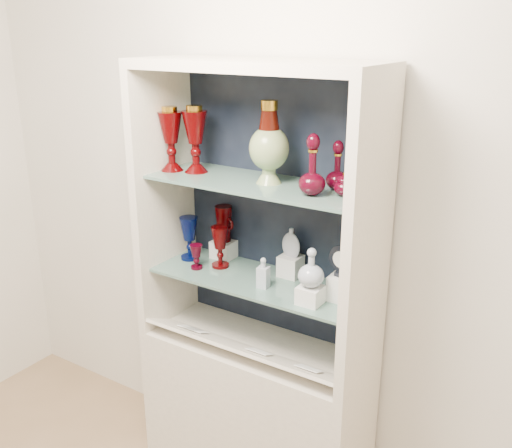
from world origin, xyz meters
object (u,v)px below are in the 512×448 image
Objects in this scene: enamel_urn at (269,142)px; flat_flask at (291,242)px; ruby_goblet_small at (196,257)px; clear_square_bottle at (263,273)px; ruby_pitcher at (224,224)px; clear_round_decanter at (311,269)px; lidded_bowl at (345,183)px; ruby_decanter_a at (313,161)px; cameo_medallion at (341,261)px; pedestal_lamp_left at (171,139)px; ruby_decanter_b at (338,164)px; cobalt_goblet at (189,238)px; ruby_goblet_tall at (220,247)px; pedestal_lamp_right at (195,139)px.

enamel_urn is 0.44m from flat_flask.
clear_square_bottle is (0.35, -0.01, 0.01)m from ruby_goblet_small.
clear_round_decanter is (0.55, -0.20, -0.02)m from ruby_pitcher.
enamel_urn is 3.46× the size of lidded_bowl.
ruby_decanter_a is 1.97× the size of clear_square_bottle.
cameo_medallion is at bearing 27.59° from ruby_decanter_a.
pedestal_lamp_left is 0.46m from enamel_urn.
lidded_bowl is (0.06, -0.06, -0.05)m from ruby_decanter_b.
ruby_decanter_a reaches higher than cameo_medallion.
clear_square_bottle is 0.24m from clear_round_decanter.
lidded_bowl is (0.11, 0.06, -0.08)m from ruby_decanter_a.
ruby_decanter_a is 0.67m from ruby_pitcher.
cobalt_goblet is at bearing -124.19° from ruby_pitcher.
enamel_urn is at bearing -170.73° from cameo_medallion.
ruby_goblet_small is 0.21m from ruby_pitcher.
enamel_urn is 0.64m from cobalt_goblet.
lidded_bowl is at bearing 122.16° from cameo_medallion.
ruby_decanter_b reaches higher than cobalt_goblet.
ruby_goblet_tall is 1.45× the size of cameo_medallion.
pedestal_lamp_right is 0.87× the size of enamel_urn.
pedestal_lamp_right is 1.41× the size of cobalt_goblet.
ruby_goblet_tall is 1.47× the size of flat_flask.
cameo_medallion is at bearing 2.35° from pedestal_lamp_left.
cameo_medallion is (0.68, 0.00, -0.40)m from pedestal_lamp_right.
pedestal_lamp_left is 0.88m from cameo_medallion.
ruby_decanter_b is 1.07× the size of ruby_goblet_tall.
cobalt_goblet is 1.20× the size of ruby_pitcher.
clear_round_decanter is at bearing -21.28° from enamel_urn.
clear_round_decanter reaches higher than cobalt_goblet.
enamel_urn reaches higher than flat_flask.
ruby_goblet_tall is (-0.58, 0.02, -0.37)m from lidded_bowl.
lidded_bowl reaches higher than clear_square_bottle.
pedestal_lamp_left reaches higher than cameo_medallion.
flat_flask reaches higher than ruby_goblet_small.
flat_flask is at bearing 13.73° from ruby_pitcher.
ruby_decanter_a is 2.73× the size of lidded_bowl.
lidded_bowl is 0.71m from ruby_pitcher.
pedestal_lamp_left is 2.12× the size of cameo_medallion.
lidded_bowl reaches higher than cameo_medallion.
enamel_urn is 0.35m from lidded_bowl.
flat_flask is (0.48, 0.08, 0.05)m from cobalt_goblet.
clear_round_decanter is (0.71, -0.05, -0.41)m from pedestal_lamp_left.
lidded_bowl is at bearing -11.65° from flat_flask.
ruby_goblet_small is (0.10, -0.07, -0.04)m from cobalt_goblet.
pedestal_lamp_right reaches higher than ruby_goblet_small.
cameo_medallion reaches higher than ruby_goblet_tall.
ruby_pitcher is at bearing 169.44° from lidded_bowl.
flat_flask is at bearing 14.22° from pedestal_lamp_left.
ruby_pitcher is 1.11× the size of clear_round_decanter.
ruby_decanter_b is at bearing 26.76° from clear_square_bottle.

